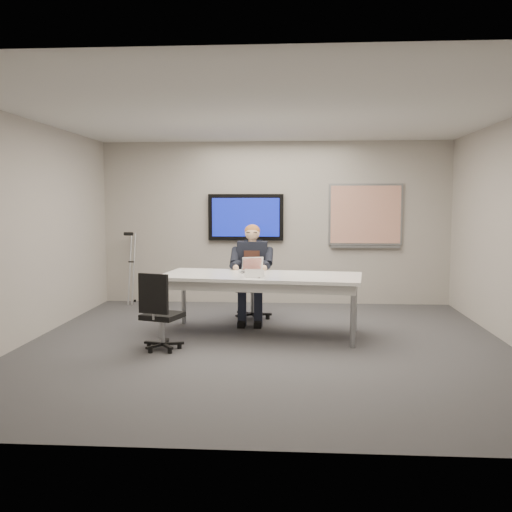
# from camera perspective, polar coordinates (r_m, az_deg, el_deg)

# --- Properties ---
(floor) EXTENTS (6.00, 6.00, 0.02)m
(floor) POSITION_cam_1_polar(r_m,az_deg,el_deg) (7.11, 1.02, -8.92)
(floor) COLOR #3C3C3F
(floor) RESTS_ON ground
(ceiling) EXTENTS (6.00, 6.00, 0.02)m
(ceiling) POSITION_cam_1_polar(r_m,az_deg,el_deg) (6.97, 1.06, 14.00)
(ceiling) COLOR silver
(ceiling) RESTS_ON wall_back
(wall_back) EXTENTS (6.00, 0.02, 2.80)m
(wall_back) POSITION_cam_1_polar(r_m,az_deg,el_deg) (9.89, 1.90, 3.32)
(wall_back) COLOR #ADA69C
(wall_back) RESTS_ON ground
(wall_front) EXTENTS (6.00, 0.02, 2.80)m
(wall_front) POSITION_cam_1_polar(r_m,az_deg,el_deg) (3.91, -1.11, 0.17)
(wall_front) COLOR #ADA69C
(wall_front) RESTS_ON ground
(wall_left) EXTENTS (0.02, 6.00, 2.80)m
(wall_left) POSITION_cam_1_polar(r_m,az_deg,el_deg) (7.66, -22.02, 2.33)
(wall_left) COLOR #ADA69C
(wall_left) RESTS_ON ground
(conference_table) EXTENTS (2.73, 1.41, 0.81)m
(conference_table) POSITION_cam_1_polar(r_m,az_deg,el_deg) (7.53, 0.48, -2.57)
(conference_table) COLOR white
(conference_table) RESTS_ON ground
(tv_display) EXTENTS (1.30, 0.09, 0.80)m
(tv_display) POSITION_cam_1_polar(r_m,az_deg,el_deg) (9.87, -1.02, 3.89)
(tv_display) COLOR black
(tv_display) RESTS_ON wall_back
(whiteboard) EXTENTS (1.25, 0.08, 1.10)m
(whiteboard) POSITION_cam_1_polar(r_m,az_deg,el_deg) (9.93, 10.89, 3.98)
(whiteboard) COLOR gray
(whiteboard) RESTS_ON wall_back
(office_chair_far) EXTENTS (0.53, 0.53, 1.09)m
(office_chair_far) POSITION_cam_1_polar(r_m,az_deg,el_deg) (8.64, -0.32, -4.05)
(office_chair_far) COLOR black
(office_chair_far) RESTS_ON ground
(office_chair_near) EXTENTS (0.56, 0.56, 0.94)m
(office_chair_near) POSITION_cam_1_polar(r_m,az_deg,el_deg) (6.89, -9.49, -6.94)
(office_chair_near) COLOR black
(office_chair_near) RESTS_ON ground
(seated_person) EXTENTS (0.44, 0.76, 1.43)m
(seated_person) POSITION_cam_1_polar(r_m,az_deg,el_deg) (8.34, -0.45, -2.74)
(seated_person) COLOR #202435
(seated_person) RESTS_ON office_chair_far
(crutch) EXTENTS (0.31, 0.70, 1.33)m
(crutch) POSITION_cam_1_polar(r_m,az_deg,el_deg) (10.11, -12.32, -1.08)
(crutch) COLOR #A3A6AB
(crutch) RESTS_ON ground
(laptop) EXTENTS (0.34, 0.35, 0.21)m
(laptop) POSITION_cam_1_polar(r_m,az_deg,el_deg) (7.73, -0.39, -1.29)
(laptop) COLOR #BEBDC0
(laptop) RESTS_ON conference_table
(name_tent) EXTENTS (0.27, 0.14, 0.10)m
(name_tent) POSITION_cam_1_polar(r_m,az_deg,el_deg) (7.23, -0.16, -1.75)
(name_tent) COLOR white
(name_tent) RESTS_ON conference_table
(pen) EXTENTS (0.05, 0.15, 0.01)m
(pen) POSITION_cam_1_polar(r_m,az_deg,el_deg) (7.24, 0.48, -2.11)
(pen) COLOR black
(pen) RESTS_ON conference_table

